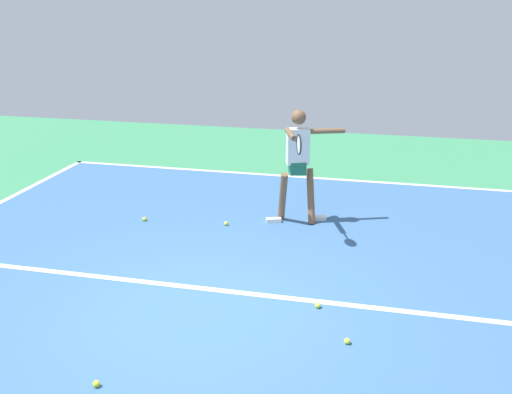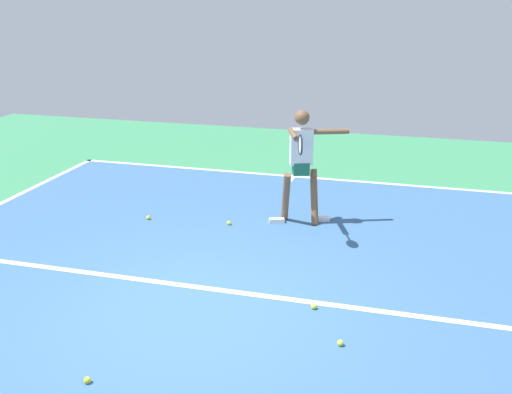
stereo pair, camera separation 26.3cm
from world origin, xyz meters
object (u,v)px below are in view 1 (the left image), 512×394
at_px(tennis_ball_far_corner, 318,305).
at_px(tennis_ball_by_sideline, 226,223).
at_px(tennis_ball_centre_court, 347,341).
at_px(tennis_ball_near_service_line, 96,384).
at_px(tennis_ball_by_baseline, 144,219).
at_px(tennis_player, 298,159).

bearing_deg(tennis_ball_far_corner, tennis_ball_by_sideline, -52.10).
xyz_separation_m(tennis_ball_centre_court, tennis_ball_far_corner, (0.39, -0.67, 0.00)).
bearing_deg(tennis_ball_near_service_line, tennis_ball_by_baseline, -72.44).
relative_size(tennis_ball_by_sideline, tennis_ball_by_baseline, 1.00).
xyz_separation_m(tennis_ball_far_corner, tennis_ball_by_baseline, (3.07, -2.12, 0.00)).
height_order(tennis_ball_far_corner, tennis_ball_near_service_line, same).
bearing_deg(tennis_ball_centre_court, tennis_ball_near_service_line, 29.39).
bearing_deg(tennis_ball_far_corner, tennis_ball_by_baseline, -34.61).
height_order(tennis_ball_far_corner, tennis_ball_by_sideline, same).
relative_size(tennis_ball_far_corner, tennis_ball_by_sideline, 1.00).
bearing_deg(tennis_player, tennis_ball_centre_court, 87.70).
xyz_separation_m(tennis_player, tennis_ball_far_corner, (-0.68, 2.63, -1.01)).
bearing_deg(tennis_ball_far_corner, tennis_ball_near_service_line, 46.57).
distance_m(tennis_player, tennis_ball_far_corner, 2.89).
height_order(tennis_ball_centre_court, tennis_ball_by_baseline, same).
distance_m(tennis_ball_centre_court, tennis_ball_near_service_line, 2.51).
height_order(tennis_player, tennis_ball_far_corner, tennis_player).
bearing_deg(tennis_ball_by_baseline, tennis_ball_far_corner, 145.39).
bearing_deg(tennis_ball_by_sideline, tennis_ball_centre_court, 126.31).
xyz_separation_m(tennis_ball_centre_court, tennis_ball_by_sideline, (2.13, -2.90, 0.00)).
bearing_deg(tennis_ball_centre_court, tennis_ball_by_baseline, -38.81).
xyz_separation_m(tennis_ball_far_corner, tennis_ball_by_sideline, (1.74, -2.24, 0.00)).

